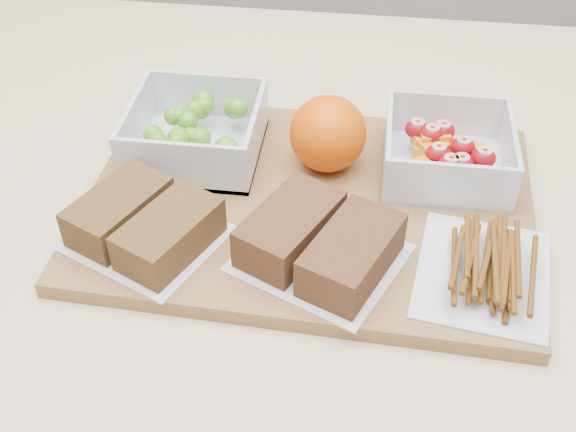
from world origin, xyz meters
name	(u,v)px	position (x,y,z in m)	size (l,w,h in m)	color
cutting_board	(309,205)	(0.02, 0.02, 0.91)	(0.42, 0.30, 0.02)	olive
grape_container	(198,133)	(-0.10, 0.08, 0.94)	(0.13, 0.13, 0.05)	silver
fruit_container	(446,154)	(0.15, 0.08, 0.94)	(0.12, 0.12, 0.05)	silver
orange	(328,134)	(0.03, 0.08, 0.95)	(0.08, 0.08, 0.08)	#E65305
sandwich_bag_left	(144,223)	(-0.12, -0.05, 0.93)	(0.16, 0.15, 0.04)	silver
sandwich_bag_center	(320,243)	(0.04, -0.06, 0.94)	(0.17, 0.16, 0.04)	silver
pretzel_bag	(486,262)	(0.17, -0.06, 0.93)	(0.13, 0.15, 0.03)	silver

